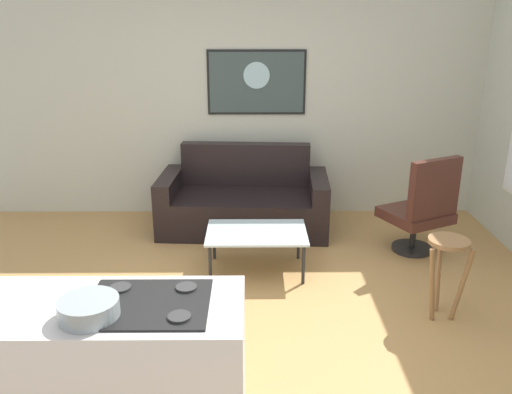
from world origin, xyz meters
The scene contains 9 objects.
ground centered at (0.00, 0.00, -0.02)m, with size 6.40×6.40×0.04m, color #B1844B.
back_wall centered at (0.00, 2.42, 1.40)m, with size 6.40×0.05×2.80m, color beige.
couch centered at (-0.07, 1.89, 0.29)m, with size 1.84×0.96×0.88m.
coffee_table centered at (0.06, 0.84, 0.36)m, with size 0.90×0.60×0.39m.
armchair centered at (1.65, 1.20, 0.47)m, with size 0.75×0.74×0.99m.
bar_stool centered at (1.49, 0.05, 0.50)m, with size 0.35×0.35×0.66m.
kitchen_counter centered at (-0.76, -1.27, 0.45)m, with size 1.46×0.60×0.92m.
mixing_bowl centered at (-0.75, -1.39, 0.94)m, with size 0.29×0.29×0.10m.
wall_painting centered at (0.07, 2.38, 1.53)m, with size 1.09×0.03×0.71m.
Camera 1 is at (0.02, -3.57, 2.25)m, focal length 37.31 mm.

